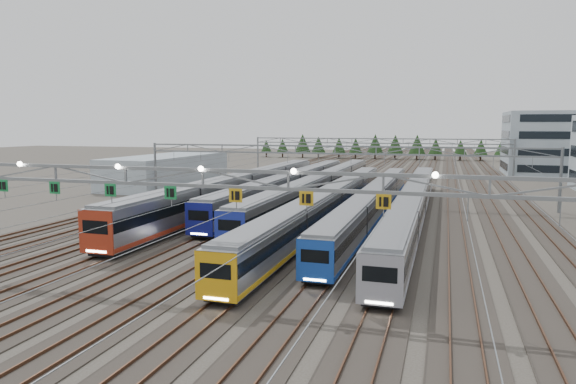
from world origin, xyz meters
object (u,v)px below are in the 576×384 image
(train_b, at_px, (291,185))
(train_e, at_px, (374,201))
(gantry_far, at_px, (377,145))
(train_d, at_px, (331,202))
(train_a, at_px, (241,189))
(gantry_mid, at_px, (335,157))
(train_c, at_px, (322,186))
(depot_bldg_north, at_px, (560,143))
(west_shed, at_px, (168,170))
(gantry_near, at_px, (201,181))
(train_f, at_px, (413,203))

(train_b, xyz_separation_m, train_e, (13.50, -11.09, -0.16))
(train_b, relative_size, gantry_far, 1.04)
(train_d, bearing_deg, train_e, 36.05)
(train_a, relative_size, train_d, 0.98)
(gantry_mid, bearing_deg, gantry_far, 90.00)
(train_c, xyz_separation_m, train_e, (9.00, -11.42, -0.14))
(train_d, distance_m, depot_bldg_north, 76.47)
(train_e, relative_size, depot_bldg_north, 2.60)
(train_c, bearing_deg, west_shed, 160.20)
(gantry_mid, bearing_deg, gantry_near, -90.07)
(train_a, relative_size, west_shed, 1.99)
(gantry_mid, xyz_separation_m, depot_bldg_north, (38.05, 54.66, 0.46))
(train_b, distance_m, gantry_mid, 8.18)
(train_a, xyz_separation_m, gantry_near, (11.20, -33.80, 4.80))
(gantry_near, height_order, west_shed, gantry_near)
(gantry_mid, bearing_deg, train_a, -150.67)
(train_a, xyz_separation_m, depot_bldg_north, (49.30, 60.98, 4.56))
(west_shed, bearing_deg, train_a, -41.26)
(train_a, distance_m, train_e, 18.28)
(train_b, relative_size, train_c, 0.89)
(train_c, bearing_deg, depot_bldg_north, 52.59)
(train_e, height_order, depot_bldg_north, depot_bldg_north)
(train_c, xyz_separation_m, train_f, (13.50, -12.64, -0.05))
(train_b, relative_size, gantry_mid, 1.04)
(train_f, bearing_deg, train_c, 136.89)
(gantry_far, distance_m, west_shed, 46.34)
(gantry_far, bearing_deg, gantry_near, -90.03)
(train_d, bearing_deg, train_f, 12.89)
(train_a, height_order, depot_bldg_north, depot_bldg_north)
(train_a, distance_m, gantry_far, 52.70)
(train_c, distance_m, gantry_far, 43.32)
(train_c, height_order, gantry_mid, gantry_mid)
(train_a, distance_m, gantry_mid, 13.54)
(train_b, xyz_separation_m, train_c, (4.50, 0.33, -0.02))
(gantry_near, distance_m, gantry_far, 85.12)
(train_f, distance_m, gantry_mid, 16.12)
(train_a, height_order, train_f, train_a)
(train_e, xyz_separation_m, depot_bldg_north, (31.30, 64.12, 4.95))
(train_e, relative_size, gantry_near, 1.01)
(train_c, relative_size, train_f, 1.08)
(gantry_near, bearing_deg, train_e, 77.50)
(train_d, bearing_deg, train_a, 154.58)
(train_b, distance_m, west_shed, 29.17)
(train_c, bearing_deg, train_d, -72.97)
(train_a, bearing_deg, train_e, -9.90)
(train_a, bearing_deg, gantry_mid, 29.33)
(depot_bldg_north, bearing_deg, train_b, -130.19)
(train_a, xyz_separation_m, train_f, (22.50, -4.36, -0.31))
(train_b, height_order, gantry_mid, gantry_mid)
(depot_bldg_north, relative_size, west_shed, 0.73)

